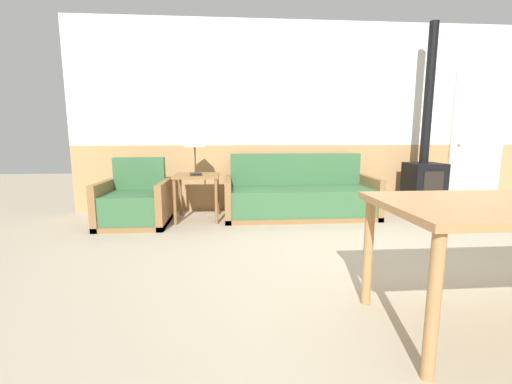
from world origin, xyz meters
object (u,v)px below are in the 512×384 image
at_px(couch, 300,198).
at_px(armchair, 135,205).
at_px(table_lamp, 195,142).
at_px(side_table, 197,182).
at_px(wood_stove, 424,169).

distance_m(couch, armchair, 2.14).
bearing_deg(table_lamp, side_table, -75.69).
xyz_separation_m(couch, side_table, (-1.37, -0.06, 0.25)).
bearing_deg(couch, wood_stove, 1.98).
bearing_deg(wood_stove, side_table, -177.78).
bearing_deg(table_lamp, couch, -1.59).
xyz_separation_m(table_lamp, wood_stove, (3.18, 0.02, -0.39)).
distance_m(side_table, wood_stove, 3.16).
height_order(table_lamp, wood_stove, wood_stove).
xyz_separation_m(couch, wood_stove, (1.78, 0.06, 0.37)).
distance_m(table_lamp, wood_stove, 3.21).
bearing_deg(table_lamp, armchair, -157.13).
height_order(couch, side_table, couch).
height_order(armchair, table_lamp, table_lamp).
xyz_separation_m(side_table, table_lamp, (-0.03, 0.10, 0.52)).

